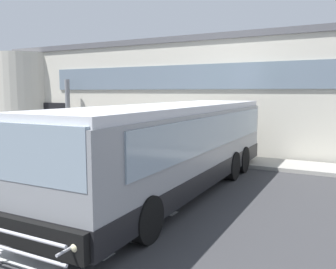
{
  "coord_description": "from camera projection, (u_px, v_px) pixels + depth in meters",
  "views": [
    {
      "loc": [
        8.19,
        -10.2,
        3.09
      ],
      "look_at": [
        1.93,
        1.43,
        1.5
      ],
      "focal_mm": 38.22,
      "sensor_mm": 36.0,
      "label": 1
    }
  ],
  "objects": [
    {
      "name": "entry_support_column",
      "position": [
        68.0,
        111.0,
        20.85
      ],
      "size": [
        0.28,
        0.28,
        3.64
      ],
      "primitive_type": "cylinder",
      "color": "slate",
      "rests_on": "boarding_curb"
    },
    {
      "name": "passenger_by_doorway",
      "position": [
        84.0,
        128.0,
        19.55
      ],
      "size": [
        0.4,
        0.5,
        1.68
      ],
      "color": "#1E2338",
      "rests_on": "boarding_curb"
    },
    {
      "name": "bay_paint_stripes",
      "position": [
        59.0,
        222.0,
        8.52
      ],
      "size": [
        4.4,
        3.96,
        0.01
      ],
      "color": "silver",
      "rests_on": "ground"
    },
    {
      "name": "bus_main_foreground",
      "position": [
        174.0,
        149.0,
        10.95
      ],
      "size": [
        3.02,
        11.51,
        2.7
      ],
      "color": "gray",
      "rests_on": "ground"
    },
    {
      "name": "terminal_building",
      "position": [
        207.0,
        94.0,
        23.31
      ],
      "size": [
        25.7,
        13.8,
        5.83
      ],
      "color": "beige",
      "rests_on": "ground"
    },
    {
      "name": "passenger_at_curb_edge",
      "position": [
        103.0,
        131.0,
        18.4
      ],
      "size": [
        0.59,
        0.25,
        1.68
      ],
      "color": "#2D2D33",
      "rests_on": "boarding_curb"
    },
    {
      "name": "safety_bollard_yellow",
      "position": [
        146.0,
        149.0,
        16.41
      ],
      "size": [
        0.18,
        0.18,
        0.9
      ],
      "primitive_type": "cylinder",
      "color": "yellow",
      "rests_on": "ground"
    },
    {
      "name": "passenger_near_column",
      "position": [
        65.0,
        128.0,
        19.55
      ],
      "size": [
        0.5,
        0.52,
        1.68
      ],
      "color": "#4C4233",
      "rests_on": "boarding_curb"
    },
    {
      "name": "boarding_curb",
      "position": [
        166.0,
        154.0,
        17.33
      ],
      "size": [
        27.9,
        2.0,
        0.15
      ],
      "primitive_type": "cube",
      "color": "#9E9B93",
      "rests_on": "ground"
    },
    {
      "name": "ground_plane",
      "position": [
        104.0,
        176.0,
        13.14
      ],
      "size": [
        80.0,
        90.0,
        0.02
      ],
      "primitive_type": "cube",
      "color": "#353538",
      "rests_on": "ground"
    }
  ]
}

